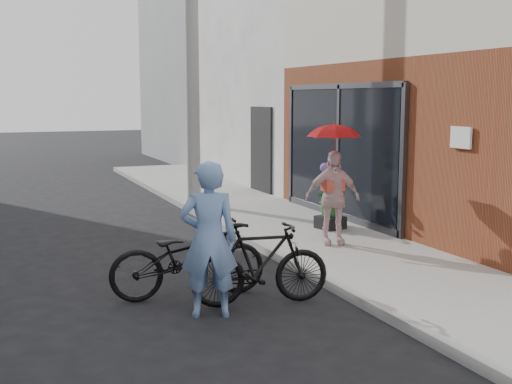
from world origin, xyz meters
TOP-DOWN VIEW (x-y plane):
  - ground at (0.00, 0.00)m, footprint 80.00×80.00m
  - sidewalk at (2.10, 2.00)m, footprint 2.20×24.00m
  - curb at (0.94, 2.00)m, footprint 0.12×24.00m
  - plaster_building at (7.20, 9.00)m, footprint 8.00×6.00m
  - east_building_far at (7.20, 16.00)m, footprint 8.00×8.00m
  - utility_pole at (1.10, 6.00)m, footprint 0.28×0.28m
  - officer at (-0.77, -0.47)m, footprint 0.72×0.57m
  - bike_left at (-0.79, 0.26)m, footprint 1.92×0.85m
  - bike_right at (-0.11, -0.33)m, footprint 1.67×0.72m
  - kimono_woman at (1.94, 1.60)m, footprint 0.91×0.57m
  - parasol at (1.94, 1.60)m, footprint 0.78×0.78m
  - planter at (2.50, 2.65)m, footprint 0.48×0.48m
  - potted_plant at (2.50, 2.65)m, footprint 0.54×0.47m

SIDE VIEW (x-z plane):
  - ground at x=0.00m, z-range 0.00..0.00m
  - sidewalk at x=2.10m, z-range 0.00..0.12m
  - curb at x=0.94m, z-range 0.00..0.12m
  - planter at x=2.50m, z-range 0.12..0.34m
  - bike_right at x=-0.11m, z-range 0.00..0.97m
  - bike_left at x=-0.79m, z-range 0.00..0.98m
  - potted_plant at x=2.50m, z-range 0.34..0.94m
  - kimono_woman at x=1.94m, z-range 0.12..1.57m
  - officer at x=-0.77m, z-range 0.00..1.71m
  - parasol at x=1.94m, z-range 1.57..2.25m
  - plaster_building at x=7.20m, z-range 0.00..7.00m
  - east_building_far at x=7.20m, z-range 0.00..7.00m
  - utility_pole at x=1.10m, z-range 0.00..7.00m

